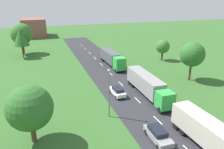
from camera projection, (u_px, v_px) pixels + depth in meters
The scene contains 14 objects.
road at pixel (156, 119), 31.39m from camera, with size 10.00×140.00×0.06m, color #2B2B30.
lane_marking_centre at pixel (171, 133), 28.08m from camera, with size 0.16×119.37×0.01m.
truck_lead at pixel (220, 141), 23.28m from camera, with size 2.85×14.28×3.49m.
truck_second at pixel (147, 85), 38.25m from camera, with size 2.72×13.64×3.63m.
truck_third at pixel (112, 58), 55.19m from camera, with size 2.75×12.71×3.52m.
car_third at pixel (158, 134), 26.51m from camera, with size 2.00×4.64×1.54m.
car_fourth at pixel (117, 91), 38.61m from camera, with size 1.91×4.32×1.54m.
lamppost_second at pixel (109, 91), 30.69m from camera, with size 0.36×0.36×7.49m.
tree_oak at pixel (21, 34), 65.60m from camera, with size 6.50×6.50×9.47m.
tree_birch at pixel (163, 47), 59.39m from camera, with size 3.79×3.79×5.80m.
tree_maple at pixel (21, 37), 61.14m from camera, with size 4.45×4.45×8.52m.
tree_pine at pixel (30, 108), 25.07m from camera, with size 5.51×5.51×7.40m.
tree_ash at pixel (192, 55), 44.40m from camera, with size 5.12×5.12×8.21m.
distant_building at pixel (34, 28), 96.31m from camera, with size 10.20×12.86×7.84m, color brown.
Camera 1 is at (-15.13, 0.88, 16.88)m, focal length 34.34 mm.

